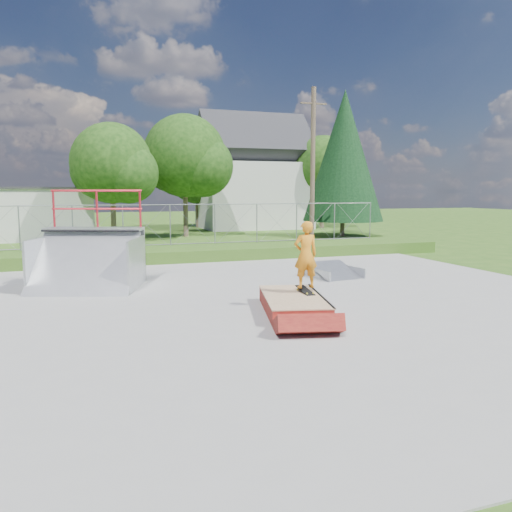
{
  "coord_description": "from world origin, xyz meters",
  "views": [
    {
      "loc": [
        -3.46,
        -11.29,
        2.85
      ],
      "look_at": [
        0.89,
        1.49,
        1.1
      ],
      "focal_mm": 35.0,
      "sensor_mm": 36.0,
      "label": 1
    }
  ],
  "objects": [
    {
      "name": "ground",
      "position": [
        0.0,
        0.0,
        0.0
      ],
      "size": [
        120.0,
        120.0,
        0.0
      ],
      "primitive_type": "plane",
      "color": "#2D5518",
      "rests_on": "ground"
    },
    {
      "name": "concrete_pad",
      "position": [
        0.0,
        0.0,
        0.02
      ],
      "size": [
        20.0,
        16.0,
        0.04
      ],
      "primitive_type": "cube",
      "color": "#9C9C99",
      "rests_on": "ground"
    },
    {
      "name": "grass_berm",
      "position": [
        0.0,
        9.5,
        0.25
      ],
      "size": [
        24.0,
        3.0,
        0.5
      ],
      "primitive_type": "cube",
      "color": "#2D5518",
      "rests_on": "ground"
    },
    {
      "name": "grind_box",
      "position": [
        1.08,
        -0.67,
        0.21
      ],
      "size": [
        1.95,
        3.0,
        0.41
      ],
      "rotation": [
        0.0,
        0.0,
        -0.24
      ],
      "color": "maroon",
      "rests_on": "concrete_pad"
    },
    {
      "name": "quarter_pipe",
      "position": [
        -3.51,
        3.85,
        1.45
      ],
      "size": [
        3.52,
        3.24,
        2.9
      ],
      "primitive_type": null,
      "rotation": [
        0.0,
        0.0,
        -0.32
      ],
      "color": "#AEB2B7",
      "rests_on": "concrete_pad"
    },
    {
      "name": "flat_bank_ramp",
      "position": [
        4.27,
        3.32,
        0.22
      ],
      "size": [
        1.66,
        1.74,
        0.44
      ],
      "primitive_type": null,
      "rotation": [
        0.0,
        0.0,
        0.15
      ],
      "color": "#AEB2B7",
      "rests_on": "concrete_pad"
    },
    {
      "name": "skateboard",
      "position": [
        1.51,
        -0.4,
        0.46
      ],
      "size": [
        0.24,
        0.8,
        0.13
      ],
      "primitive_type": "cube",
      "rotation": [
        0.14,
        0.0,
        -0.03
      ],
      "color": "black",
      "rests_on": "grind_box"
    },
    {
      "name": "skater",
      "position": [
        1.51,
        -0.4,
        1.26
      ],
      "size": [
        0.61,
        0.43,
        1.62
      ],
      "primitive_type": "imported",
      "rotation": [
        0.0,
        0.0,
        3.08
      ],
      "color": "orange",
      "rests_on": "grind_box"
    },
    {
      "name": "chain_link_fence",
      "position": [
        0.0,
        10.5,
        1.4
      ],
      "size": [
        20.0,
        0.06,
        1.8
      ],
      "primitive_type": null,
      "color": "gray",
      "rests_on": "grass_berm"
    },
    {
      "name": "utility_building_flat",
      "position": [
        -8.0,
        22.0,
        1.5
      ],
      "size": [
        10.0,
        6.0,
        3.0
      ],
      "primitive_type": "cube",
      "color": "#BBBCB7",
      "rests_on": "ground"
    },
    {
      "name": "gable_house",
      "position": [
        9.0,
        26.0,
        3.84
      ],
      "size": [
        8.4,
        6.08,
        8.94
      ],
      "color": "#BBBCB7",
      "rests_on": "ground"
    },
    {
      "name": "utility_pole",
      "position": [
        7.5,
        12.0,
        4.0
      ],
      "size": [
        0.24,
        0.24,
        8.0
      ],
      "primitive_type": "cylinder",
      "color": "brown",
      "rests_on": "ground"
    },
    {
      "name": "tree_left_near",
      "position": [
        -1.75,
        17.83,
        4.24
      ],
      "size": [
        4.76,
        4.48,
        6.65
      ],
      "color": "brown",
      "rests_on": "ground"
    },
    {
      "name": "tree_center",
      "position": [
        2.78,
        19.81,
        4.85
      ],
      "size": [
        5.44,
        5.12,
        7.6
      ],
      "color": "brown",
      "rests_on": "ground"
    },
    {
      "name": "tree_right_far",
      "position": [
        14.27,
        23.82,
        4.54
      ],
      "size": [
        5.1,
        4.8,
        7.12
      ],
      "color": "brown",
      "rests_on": "ground"
    },
    {
      "name": "tree_back_mid",
      "position": [
        5.21,
        27.86,
        3.63
      ],
      "size": [
        4.08,
        3.84,
        5.7
      ],
      "color": "brown",
      "rests_on": "ground"
    },
    {
      "name": "conifer_tree",
      "position": [
        12.0,
        17.0,
        5.05
      ],
      "size": [
        5.04,
        5.04,
        9.1
      ],
      "color": "brown",
      "rests_on": "ground"
    }
  ]
}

